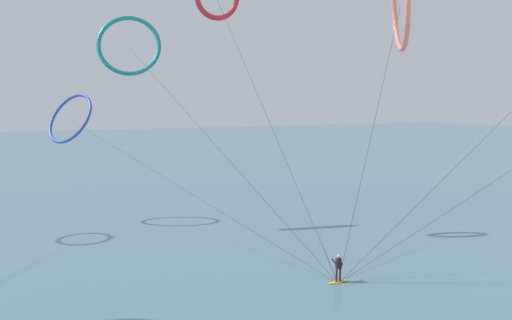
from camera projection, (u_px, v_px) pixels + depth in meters
The scene contains 5 objects.
sea_water at pixel (93, 154), 100.58m from camera, with size 400.00×200.00×0.08m, color slate.
surfer_amber at pixel (338, 270), 27.75m from camera, with size 1.40×0.61×1.70m.
kite_teal at pixel (129, 46), 38.47m from camera, with size 11.61×19.40×18.08m.
kite_coral at pixel (400, 4), 25.33m from camera, with size 4.17×4.65×18.66m.
kite_cobalt at pixel (70, 118), 41.29m from camera, with size 15.98×25.13×11.68m.
Camera 1 is at (-9.42, 0.98, 10.66)m, focal length 32.65 mm.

